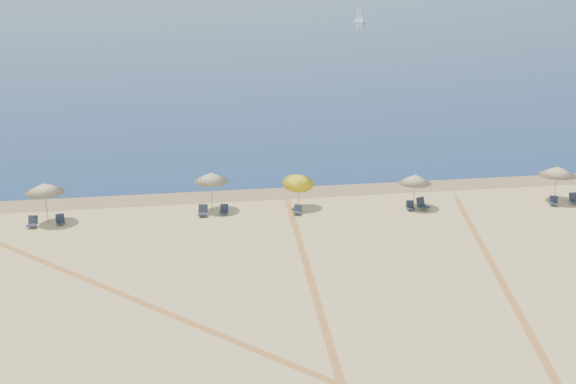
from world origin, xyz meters
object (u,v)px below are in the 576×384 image
at_px(chair_7, 410,206).
at_px(sailboat_0, 359,16).
at_px(chair_9, 554,201).
at_px(chair_6, 298,210).
at_px(chair_10, 574,199).
at_px(umbrella_4, 415,179).
at_px(chair_2, 32,222).
at_px(umbrella_3, 298,180).
at_px(chair_4, 203,211).
at_px(chair_5, 224,210).
at_px(chair_3, 60,220).
at_px(umbrella_5, 558,171).
at_px(chair_8, 422,204).
at_px(umbrella_1, 44,188).
at_px(umbrella_2, 211,177).

xyz_separation_m(chair_7, sailboat_0, (41.51, 168.42, 1.78)).
bearing_deg(sailboat_0, chair_9, -128.39).
xyz_separation_m(chair_6, chair_10, (17.76, -0.85, 0.05)).
height_order(umbrella_4, chair_2, umbrella_4).
bearing_deg(umbrella_3, chair_10, -6.21).
xyz_separation_m(chair_4, chair_5, (1.29, 0.13, -0.04)).
bearing_deg(chair_9, chair_5, -161.56).
distance_m(chair_7, sailboat_0, 173.47).
bearing_deg(umbrella_3, chair_6, -101.35).
bearing_deg(chair_4, chair_3, -172.00).
bearing_deg(chair_10, umbrella_5, 144.99).
bearing_deg(chair_6, chair_4, -164.69).
distance_m(chair_5, chair_8, 12.27).
bearing_deg(chair_3, chair_8, -14.68).
distance_m(chair_7, chair_9, 9.27).
xyz_separation_m(chair_2, chair_3, (1.51, 0.23, -0.03)).
bearing_deg(chair_5, umbrella_1, -171.07).
relative_size(umbrella_3, sailboat_0, 0.36).
distance_m(chair_6, chair_10, 17.78).
distance_m(umbrella_5, chair_7, 9.89).
bearing_deg(chair_7, umbrella_2, 175.91).
bearing_deg(chair_4, chair_8, 3.11).
xyz_separation_m(umbrella_3, chair_9, (16.07, -2.00, -1.61)).
bearing_deg(chair_8, chair_4, 152.87).
height_order(chair_4, chair_9, chair_4).
relative_size(umbrella_4, chair_10, 3.16).
bearing_deg(chair_6, umbrella_5, 20.91).
relative_size(umbrella_1, sailboat_0, 0.37).
relative_size(chair_4, chair_5, 1.11).
relative_size(chair_4, chair_6, 1.03).
xyz_separation_m(chair_8, sailboat_0, (40.75, 168.40, 1.72)).
relative_size(umbrella_1, chair_8, 2.77).
relative_size(chair_10, sailboat_0, 0.10).
relative_size(umbrella_1, chair_3, 3.68).
bearing_deg(chair_5, chair_3, -168.83).
bearing_deg(chair_7, chair_5, 179.18).
height_order(umbrella_5, chair_6, umbrella_5).
xyz_separation_m(umbrella_1, umbrella_5, (31.52, -1.06, -0.12)).
bearing_deg(chair_5, chair_6, -0.06).
bearing_deg(sailboat_0, chair_3, -138.05).
xyz_separation_m(umbrella_1, chair_6, (14.76, -0.88, -1.89)).
relative_size(umbrella_1, chair_6, 3.52).
relative_size(chair_2, chair_9, 0.97).
height_order(umbrella_5, chair_9, umbrella_5).
bearing_deg(umbrella_3, umbrella_4, -8.04).
distance_m(chair_2, chair_8, 23.32).
xyz_separation_m(chair_5, chair_8, (12.22, -1.09, 0.06)).
bearing_deg(chair_9, umbrella_5, 81.00).
bearing_deg(umbrella_2, chair_3, -173.42).
height_order(umbrella_4, chair_3, umbrella_4).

